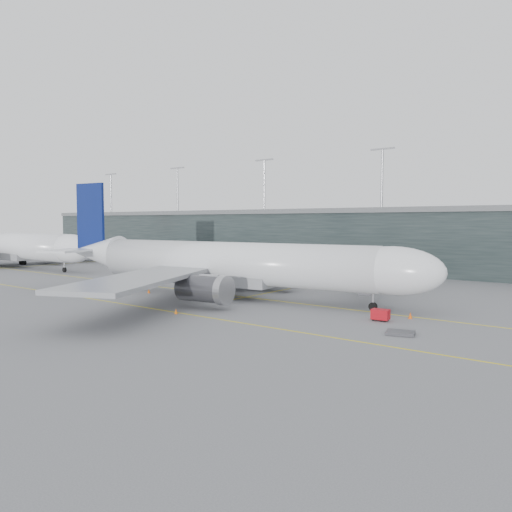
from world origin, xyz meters
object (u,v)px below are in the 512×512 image
Objects in this scene: second_aircraft at (11,246)px; gse_cart at (380,314)px; main_aircraft at (227,264)px; jet_bridge at (380,261)px.

second_aircraft is 107.34m from gse_cart.
main_aircraft reaches higher than jet_bridge.
second_aircraft reaches higher than main_aircraft.
gse_cart is at bearing -13.24° from main_aircraft.
main_aircraft is 1.59× the size of jet_bridge.
second_aircraft reaches higher than gse_cart.
main_aircraft is at bearing 168.66° from gse_cart.
main_aircraft is 27.44m from gse_cart.
main_aircraft is 31.26× the size of gse_cart.
gse_cart is (106.93, -8.11, -4.75)m from second_aircraft.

